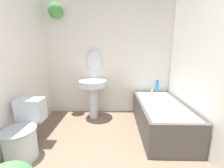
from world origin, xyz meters
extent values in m
cube|color=silver|center=(0.00, 2.86, 1.20)|extent=(2.78, 0.06, 2.40)
ellipsoid|color=silver|center=(-0.31, 2.81, 1.17)|extent=(0.37, 0.02, 0.56)
ellipsoid|color=silver|center=(-0.31, 2.81, 1.17)|extent=(0.33, 0.01, 0.52)
cylinder|color=#47474C|center=(-1.03, 2.74, 2.21)|extent=(0.13, 0.13, 0.07)
sphere|color=#4C934C|center=(-1.03, 2.74, 2.15)|extent=(0.29, 0.29, 0.29)
cube|color=silver|center=(1.36, 1.41, 1.20)|extent=(0.06, 2.95, 2.40)
cylinder|color=silver|center=(-1.06, 1.34, 0.20)|extent=(0.38, 0.38, 0.40)
cylinder|color=#A0A9B1|center=(-1.06, 1.34, 0.41)|extent=(0.41, 0.41, 0.02)
cube|color=silver|center=(-1.06, 1.63, 0.56)|extent=(0.36, 0.21, 0.32)
cylinder|color=silver|center=(-0.31, 2.51, 0.34)|extent=(0.18, 0.18, 0.68)
cylinder|color=silver|center=(-0.31, 2.51, 0.74)|extent=(0.55, 0.55, 0.12)
cylinder|color=silver|center=(-0.31, 2.66, 0.85)|extent=(0.02, 0.02, 0.10)
cube|color=#4C4742|center=(0.93, 2.06, 0.25)|extent=(0.75, 1.43, 0.50)
cube|color=silver|center=(0.93, 2.06, 0.48)|extent=(0.65, 1.33, 0.04)
cylinder|color=silver|center=(0.93, 2.68, 0.54)|extent=(0.04, 0.04, 0.08)
cylinder|color=#2D84C6|center=(1.01, 2.62, 0.68)|extent=(0.07, 0.07, 0.19)
cylinder|color=black|center=(1.01, 2.62, 0.78)|extent=(0.04, 0.04, 0.02)
camera|label=1|loc=(0.13, -0.17, 1.36)|focal=22.00mm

